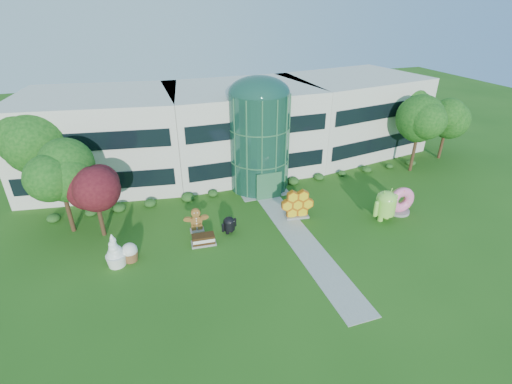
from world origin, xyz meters
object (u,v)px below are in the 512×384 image
object	(u,v)px
gingerbread	(196,220)
android_green	(386,203)
android_black	(229,224)
donut	(400,200)

from	to	relation	value
gingerbread	android_green	bearing A→B (deg)	-8.81
android_green	gingerbread	xyz separation A→B (m)	(-16.36, 3.69, -0.58)
android_green	android_black	world-z (taller)	android_green
donut	gingerbread	bearing A→B (deg)	175.74
android_black	donut	bearing A→B (deg)	-29.47
android_green	android_black	bearing A→B (deg)	157.18
android_green	donut	world-z (taller)	android_green
android_green	gingerbread	world-z (taller)	android_green
donut	gingerbread	distance (m)	18.72
android_green	android_black	size ratio (longest dim) A/B	1.85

